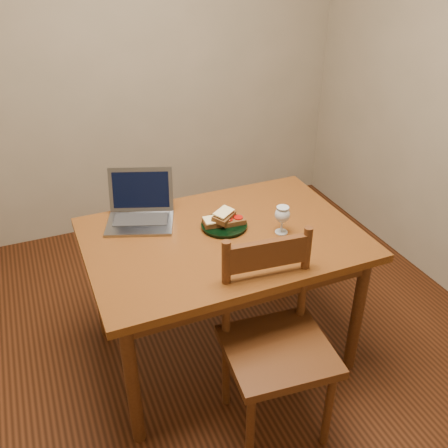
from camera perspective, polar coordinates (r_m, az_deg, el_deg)
name	(u,v)px	position (r m, az deg, el deg)	size (l,w,h in m)	color
floor	(213,356)	(2.82, -1.30, -14.90)	(3.20, 3.20, 0.02)	black
back_wall	(122,51)	(3.59, -11.61, 18.84)	(3.20, 0.02, 2.60)	gray
table	(223,250)	(2.44, -0.11, -3.03)	(1.30, 0.90, 0.74)	#45220B
chair	(276,336)	(2.19, 6.01, -12.64)	(0.48, 0.46, 0.48)	#3E1F0C
plate	(224,226)	(2.45, 0.02, -0.18)	(0.23, 0.23, 0.02)	black
sandwich_cheese	(216,221)	(2.43, -0.91, 0.35)	(0.12, 0.07, 0.04)	#381E0C
sandwich_tomato	(233,220)	(2.44, 1.06, 0.45)	(0.11, 0.07, 0.04)	#381E0C
sandwich_top	(224,215)	(2.43, -0.03, 0.99)	(0.12, 0.07, 0.04)	#381E0C
milk_glass	(282,220)	(2.39, 6.65, 0.48)	(0.07, 0.07, 0.14)	white
laptop	(140,207)	(2.54, -9.53, 1.90)	(0.41, 0.39, 0.23)	slate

